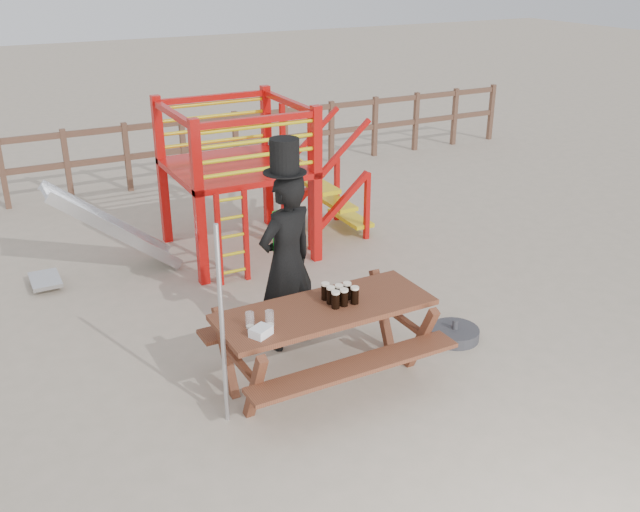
{
  "coord_description": "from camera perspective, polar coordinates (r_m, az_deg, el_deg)",
  "views": [
    {
      "loc": [
        -3.08,
        -5.12,
        3.89
      ],
      "look_at": [
        0.01,
        0.8,
        1.01
      ],
      "focal_mm": 40.0,
      "sensor_mm": 36.0,
      "label": 1
    }
  ],
  "objects": [
    {
      "name": "ground",
      "position": [
        7.13,
        2.94,
        -9.8
      ],
      "size": [
        60.0,
        60.0,
        0.0
      ],
      "primitive_type": "plane",
      "color": "tan",
      "rests_on": "ground"
    },
    {
      "name": "back_fence",
      "position": [
        12.9,
        -13.05,
        8.55
      ],
      "size": [
        15.09,
        0.09,
        1.2
      ],
      "color": "brown",
      "rests_on": "ground"
    },
    {
      "name": "playground_fort",
      "position": [
        9.69,
        -7.08,
        6.23
      ],
      "size": [
        4.71,
        1.84,
        2.1
      ],
      "color": "red",
      "rests_on": "ground"
    },
    {
      "name": "picnic_table",
      "position": [
        6.84,
        0.39,
        -6.31
      ],
      "size": [
        2.1,
        1.47,
        0.8
      ],
      "rotation": [
        0.0,
        0.0,
        0.02
      ],
      "color": "brown",
      "rests_on": "ground"
    },
    {
      "name": "man_with_hat",
      "position": [
        7.27,
        -2.7,
        -0.12
      ],
      "size": [
        0.8,
        0.64,
        2.24
      ],
      "rotation": [
        0.0,
        0.0,
        3.44
      ],
      "color": "black",
      "rests_on": "ground"
    },
    {
      "name": "metal_pole",
      "position": [
        6.13,
        -7.84,
        -5.69
      ],
      "size": [
        0.04,
        0.04,
        1.88
      ],
      "primitive_type": "cylinder",
      "color": "#B2B2B7",
      "rests_on": "ground"
    },
    {
      "name": "parasol_base",
      "position": [
        7.9,
        10.7,
        -6.12
      ],
      "size": [
        0.53,
        0.53,
        0.23
      ],
      "color": "#333337",
      "rests_on": "ground"
    },
    {
      "name": "paper_bag",
      "position": [
        6.23,
        -4.75,
        -6.05
      ],
      "size": [
        0.22,
        0.21,
        0.08
      ],
      "primitive_type": "cube",
      "rotation": [
        0.0,
        0.0,
        0.49
      ],
      "color": "white",
      "rests_on": "picnic_table"
    },
    {
      "name": "stout_pints",
      "position": [
        6.74,
        1.57,
        -3.1
      ],
      "size": [
        0.29,
        0.28,
        0.17
      ],
      "color": "black",
      "rests_on": "picnic_table"
    },
    {
      "name": "empty_glasses",
      "position": [
        6.35,
        -4.84,
        -5.12
      ],
      "size": [
        0.25,
        0.13,
        0.15
      ],
      "color": "silver",
      "rests_on": "picnic_table"
    }
  ]
}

